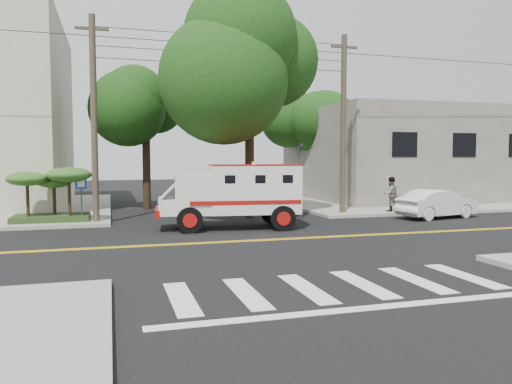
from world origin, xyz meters
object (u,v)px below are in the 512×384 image
object	(u,v)px
pedestrian_a	(364,193)
pedestrian_b	(391,194)
armored_truck	(236,192)
parked_sedan	(437,204)

from	to	relation	value
pedestrian_a	pedestrian_b	bearing A→B (deg)	76.20
armored_truck	pedestrian_b	size ratio (longest dim) A/B	3.37
pedestrian_a	armored_truck	bearing A→B (deg)	19.36
pedestrian_a	pedestrian_b	world-z (taller)	pedestrian_b
pedestrian_a	pedestrian_b	distance (m)	2.90
armored_truck	parked_sedan	world-z (taller)	armored_truck
armored_truck	pedestrian_a	xyz separation A→B (m)	(8.96, 5.61, -0.60)
armored_truck	parked_sedan	size ratio (longest dim) A/B	1.43
parked_sedan	pedestrian_a	bearing A→B (deg)	2.51
pedestrian_a	pedestrian_b	size ratio (longest dim) A/B	0.84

